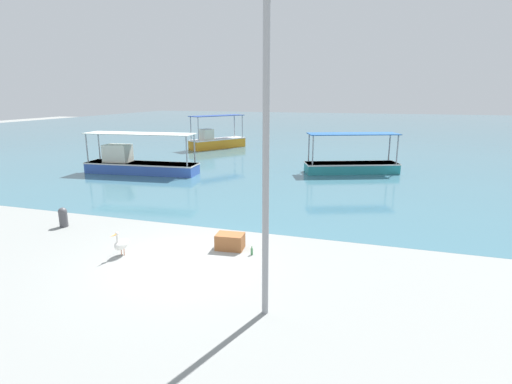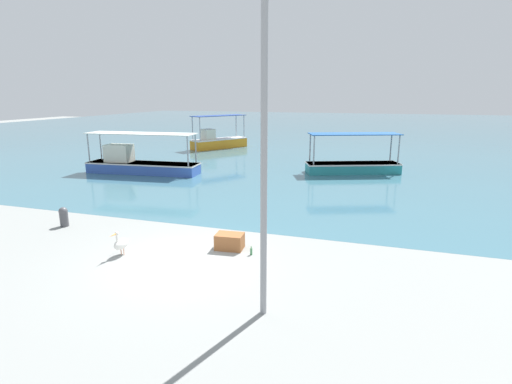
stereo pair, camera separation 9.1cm
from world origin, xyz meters
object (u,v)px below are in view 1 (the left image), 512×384
glass_bottle (252,251)px  fishing_boat_outer (351,165)px  mooring_bollard (63,217)px  fishing_boat_near_right (216,141)px  cargo_crate (230,241)px  pelican (121,244)px  fishing_boat_center (137,163)px  lamp_post (266,146)px

glass_bottle → fishing_boat_outer: bearing=82.4°
fishing_boat_outer → mooring_bollard: bearing=-124.2°
fishing_boat_near_right → cargo_crate: size_ratio=6.14×
fishing_boat_outer → pelican: bearing=-110.0°
fishing_boat_center → cargo_crate: 13.72m
fishing_boat_center → mooring_bollard: bearing=-71.6°
cargo_crate → glass_bottle: cargo_crate is taller
mooring_bollard → cargo_crate: (6.51, -0.21, -0.14)m
pelican → glass_bottle: pelican is taller
fishing_boat_center → mooring_bollard: fishing_boat_center is taller
lamp_post → mooring_bollard: (-8.57, 3.46, -3.29)m
fishing_boat_center → cargo_crate: (9.67, -9.72, -0.37)m
fishing_boat_outer → fishing_boat_center: size_ratio=0.82×
lamp_post → glass_bottle: lamp_post is taller
fishing_boat_near_right → pelican: size_ratio=6.42×
fishing_boat_center → pelican: 13.08m
fishing_boat_near_right → mooring_bollard: (3.03, -21.44, -0.29)m
fishing_boat_center → glass_bottle: fishing_boat_center is taller
mooring_bollard → cargo_crate: mooring_bollard is taller
fishing_boat_near_right → fishing_boat_outer: bearing=-33.1°
pelican → fishing_boat_near_right: bearing=106.1°
pelican → glass_bottle: (3.67, 1.20, -0.27)m
lamp_post → fishing_boat_near_right: bearing=115.0°
pelican → cargo_crate: pelican is taller
fishing_boat_outer → glass_bottle: 14.08m
fishing_boat_outer → lamp_post: lamp_post is taller
fishing_boat_outer → fishing_boat_near_right: bearing=146.9°
fishing_boat_center → lamp_post: (11.73, -12.97, 3.05)m
cargo_crate → glass_bottle: size_ratio=3.12×
pelican → lamp_post: 6.20m
pelican → cargo_crate: size_ratio=0.96×
lamp_post → cargo_crate: bearing=122.4°
mooring_bollard → cargo_crate: bearing=-1.8°
fishing_boat_outer → glass_bottle: bearing=-97.6°
pelican → mooring_bollard: 4.00m
glass_bottle → fishing_boat_center: bearing=136.4°
fishing_boat_outer → fishing_boat_center: fishing_boat_center is taller
fishing_boat_near_right → lamp_post: lamp_post is taller
fishing_boat_outer → lamp_post: 17.25m
fishing_boat_center → lamp_post: 17.75m
pelican → lamp_post: lamp_post is taller
glass_bottle → cargo_crate: bearing=161.9°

